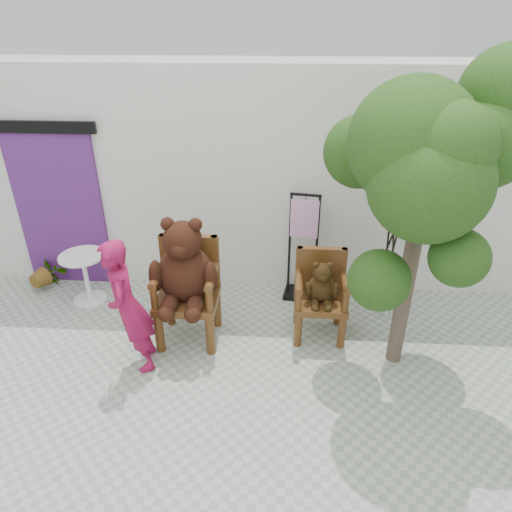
{
  "coord_description": "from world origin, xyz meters",
  "views": [
    {
      "loc": [
        0.07,
        -3.07,
        3.53
      ],
      "look_at": [
        -0.24,
        1.72,
        0.95
      ],
      "focal_mm": 32.0,
      "sensor_mm": 36.0,
      "label": 1
    }
  ],
  "objects_px": {
    "stool_bucket": "(387,269)",
    "tree": "(434,162)",
    "display_stand": "(302,259)",
    "chair_big": "(186,274)",
    "person": "(129,308)",
    "cafe_table": "(85,272)",
    "chair_small": "(321,289)"
  },
  "relations": [
    {
      "from": "chair_big",
      "to": "display_stand",
      "type": "xyz_separation_m",
      "value": [
        1.37,
        1.0,
        -0.3
      ]
    },
    {
      "from": "cafe_table",
      "to": "chair_small",
      "type": "bearing_deg",
      "value": -9.22
    },
    {
      "from": "cafe_table",
      "to": "display_stand",
      "type": "bearing_deg",
      "value": 5.88
    },
    {
      "from": "chair_big",
      "to": "person",
      "type": "relative_size",
      "value": 1.02
    },
    {
      "from": "person",
      "to": "tree",
      "type": "height_order",
      "value": "tree"
    },
    {
      "from": "stool_bucket",
      "to": "tree",
      "type": "distance_m",
      "value": 2.04
    },
    {
      "from": "chair_big",
      "to": "stool_bucket",
      "type": "distance_m",
      "value": 2.54
    },
    {
      "from": "cafe_table",
      "to": "chair_big",
      "type": "bearing_deg",
      "value": -24.56
    },
    {
      "from": "chair_big",
      "to": "stool_bucket",
      "type": "bearing_deg",
      "value": 16.1
    },
    {
      "from": "chair_big",
      "to": "display_stand",
      "type": "distance_m",
      "value": 1.72
    },
    {
      "from": "cafe_table",
      "to": "stool_bucket",
      "type": "relative_size",
      "value": 0.48
    },
    {
      "from": "person",
      "to": "cafe_table",
      "type": "bearing_deg",
      "value": -155.92
    },
    {
      "from": "person",
      "to": "display_stand",
      "type": "distance_m",
      "value": 2.43
    },
    {
      "from": "chair_big",
      "to": "stool_bucket",
      "type": "xyz_separation_m",
      "value": [
        2.43,
        0.7,
        -0.25
      ]
    },
    {
      "from": "person",
      "to": "stool_bucket",
      "type": "distance_m",
      "value": 3.19
    },
    {
      "from": "chair_small",
      "to": "person",
      "type": "bearing_deg",
      "value": -160.41
    },
    {
      "from": "display_stand",
      "to": "stool_bucket",
      "type": "height_order",
      "value": "display_stand"
    },
    {
      "from": "display_stand",
      "to": "stool_bucket",
      "type": "bearing_deg",
      "value": -6.79
    },
    {
      "from": "person",
      "to": "stool_bucket",
      "type": "relative_size",
      "value": 1.07
    },
    {
      "from": "chair_big",
      "to": "cafe_table",
      "type": "xyz_separation_m",
      "value": [
        -1.54,
        0.7,
        -0.45
      ]
    },
    {
      "from": "chair_small",
      "to": "chair_big",
      "type": "bearing_deg",
      "value": -172.74
    },
    {
      "from": "display_stand",
      "to": "stool_bucket",
      "type": "relative_size",
      "value": 1.04
    },
    {
      "from": "tree",
      "to": "cafe_table",
      "type": "bearing_deg",
      "value": 164.33
    },
    {
      "from": "stool_bucket",
      "to": "tree",
      "type": "relative_size",
      "value": 0.44
    },
    {
      "from": "chair_big",
      "to": "tree",
      "type": "distance_m",
      "value": 2.85
    },
    {
      "from": "chair_small",
      "to": "stool_bucket",
      "type": "xyz_separation_m",
      "value": [
        0.87,
        0.5,
        0.02
      ]
    },
    {
      "from": "chair_big",
      "to": "cafe_table",
      "type": "relative_size",
      "value": 2.25
    },
    {
      "from": "person",
      "to": "tree",
      "type": "xyz_separation_m",
      "value": [
        2.91,
        0.14,
        1.59
      ]
    },
    {
      "from": "chair_small",
      "to": "stool_bucket",
      "type": "relative_size",
      "value": 0.74
    },
    {
      "from": "chair_small",
      "to": "stool_bucket",
      "type": "height_order",
      "value": "stool_bucket"
    },
    {
      "from": "person",
      "to": "display_stand",
      "type": "bearing_deg",
      "value": 113.77
    },
    {
      "from": "chair_small",
      "to": "display_stand",
      "type": "xyz_separation_m",
      "value": [
        -0.2,
        0.8,
        -0.04
      ]
    }
  ]
}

